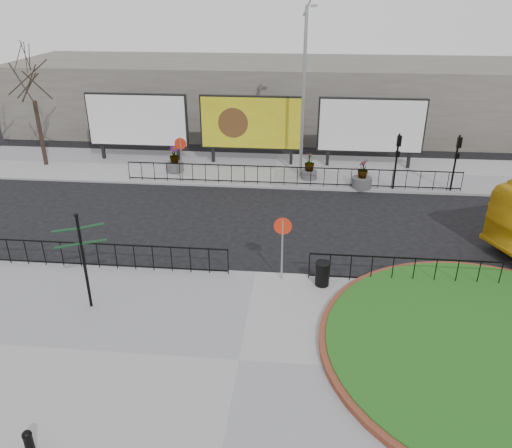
# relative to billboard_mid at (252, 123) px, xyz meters

# --- Properties ---
(ground) EXTENTS (90.00, 90.00, 0.00)m
(ground) POSITION_rel_billboard_mid_xyz_m (1.50, -12.97, -2.60)
(ground) COLOR black
(ground) RESTS_ON ground
(pavement_near) EXTENTS (30.00, 10.00, 0.12)m
(pavement_near) POSITION_rel_billboard_mid_xyz_m (1.50, -17.97, -2.54)
(pavement_near) COLOR gray
(pavement_near) RESTS_ON ground
(pavement_far) EXTENTS (44.00, 6.00, 0.12)m
(pavement_far) POSITION_rel_billboard_mid_xyz_m (1.50, -0.97, -2.54)
(pavement_far) COLOR gray
(pavement_far) RESTS_ON ground
(brick_edge) EXTENTS (10.40, 10.40, 0.18)m
(brick_edge) POSITION_rel_billboard_mid_xyz_m (9.00, -16.97, -2.39)
(brick_edge) COLOR brown
(brick_edge) RESTS_ON pavement_near
(grass_lawn) EXTENTS (10.00, 10.00, 0.22)m
(grass_lawn) POSITION_rel_billboard_mid_xyz_m (9.00, -16.97, -2.37)
(grass_lawn) COLOR #194813
(grass_lawn) RESTS_ON pavement_near
(railing_near_left) EXTENTS (10.00, 0.10, 1.10)m
(railing_near_left) POSITION_rel_billboard_mid_xyz_m (-4.50, -13.27, -1.93)
(railing_near_left) COLOR black
(railing_near_left) RESTS_ON pavement_near
(railing_near_right) EXTENTS (9.00, 0.10, 1.10)m
(railing_near_right) POSITION_rel_billboard_mid_xyz_m (8.00, -13.27, -1.93)
(railing_near_right) COLOR black
(railing_near_right) RESTS_ON pavement_near
(railing_far) EXTENTS (18.00, 0.10, 1.10)m
(railing_far) POSITION_rel_billboard_mid_xyz_m (2.50, -3.67, -1.93)
(railing_far) COLOR black
(railing_far) RESTS_ON pavement_far
(speed_sign_far) EXTENTS (0.64, 0.07, 2.47)m
(speed_sign_far) POSITION_rel_billboard_mid_xyz_m (-3.50, -3.57, -0.68)
(speed_sign_far) COLOR gray
(speed_sign_far) RESTS_ON pavement_far
(speed_sign_near) EXTENTS (0.64, 0.07, 2.47)m
(speed_sign_near) POSITION_rel_billboard_mid_xyz_m (2.50, -13.37, -0.68)
(speed_sign_near) COLOR gray
(speed_sign_near) RESTS_ON pavement_near
(billboard_left) EXTENTS (6.20, 0.31, 4.10)m
(billboard_left) POSITION_rel_billboard_mid_xyz_m (-7.00, 0.00, 0.00)
(billboard_left) COLOR black
(billboard_left) RESTS_ON pavement_far
(billboard_mid) EXTENTS (6.20, 0.31, 4.10)m
(billboard_mid) POSITION_rel_billboard_mid_xyz_m (0.00, 0.00, 0.00)
(billboard_mid) COLOR black
(billboard_mid) RESTS_ON pavement_far
(billboard_right) EXTENTS (6.20, 0.31, 4.10)m
(billboard_right) POSITION_rel_billboard_mid_xyz_m (7.00, 0.00, 0.00)
(billboard_right) COLOR black
(billboard_right) RESTS_ON pavement_far
(lamp_post) EXTENTS (0.74, 0.18, 9.23)m
(lamp_post) POSITION_rel_billboard_mid_xyz_m (3.01, -1.97, 2.23)
(lamp_post) COLOR gray
(lamp_post) RESTS_ON pavement_far
(signal_pole_a) EXTENTS (0.22, 0.26, 3.00)m
(signal_pole_a) POSITION_rel_billboard_mid_xyz_m (8.00, -3.63, -0.50)
(signal_pole_a) COLOR black
(signal_pole_a) RESTS_ON pavement_far
(signal_pole_b) EXTENTS (0.22, 0.26, 3.00)m
(signal_pole_b) POSITION_rel_billboard_mid_xyz_m (11.00, -3.63, -0.50)
(signal_pole_b) COLOR black
(signal_pole_b) RESTS_ON pavement_far
(tree_left) EXTENTS (2.00, 2.00, 7.00)m
(tree_left) POSITION_rel_billboard_mid_xyz_m (-12.50, -1.47, 1.02)
(tree_left) COLOR #2D2119
(tree_left) RESTS_ON pavement_far
(building_backdrop) EXTENTS (40.00, 10.00, 5.00)m
(building_backdrop) POSITION_rel_billboard_mid_xyz_m (1.50, 9.03, -0.10)
(building_backdrop) COLOR slate
(building_backdrop) RESTS_ON ground
(fingerpost_sign) EXTENTS (1.53, 0.95, 3.44)m
(fingerpost_sign) POSITION_rel_billboard_mid_xyz_m (-3.82, -15.75, -0.41)
(fingerpost_sign) COLOR black
(fingerpost_sign) RESTS_ON pavement_near
(bollard) EXTENTS (0.23, 0.23, 0.72)m
(bollard) POSITION_rel_billboard_mid_xyz_m (-2.85, -21.63, -2.09)
(bollard) COLOR black
(bollard) RESTS_ON pavement_near
(litter_bin) EXTENTS (0.55, 0.55, 0.91)m
(litter_bin) POSITION_rel_billboard_mid_xyz_m (3.98, -13.64, -2.02)
(litter_bin) COLOR black
(litter_bin) RESTS_ON pavement_near
(planter_a) EXTENTS (1.00, 1.00, 1.51)m
(planter_a) POSITION_rel_billboard_mid_xyz_m (-4.33, -1.97, -1.94)
(planter_a) COLOR #4C4C4F
(planter_a) RESTS_ON pavement_far
(planter_b) EXTENTS (0.89, 0.89, 1.50)m
(planter_b) POSITION_rel_billboard_mid_xyz_m (3.50, -2.44, -1.88)
(planter_b) COLOR #4C4C4F
(planter_b) RESTS_ON pavement_far
(planter_c) EXTENTS (1.07, 1.07, 1.55)m
(planter_c) POSITION_rel_billboard_mid_xyz_m (6.33, -3.57, -1.95)
(planter_c) COLOR #4C4C4F
(planter_c) RESTS_ON pavement_far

